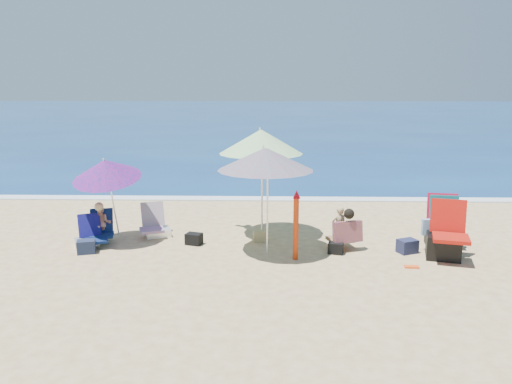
{
  "coord_description": "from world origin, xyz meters",
  "views": [
    {
      "loc": [
        -0.04,
        -8.79,
        3.21
      ],
      "look_at": [
        -0.3,
        1.0,
        1.1
      ],
      "focal_mm": 35.55,
      "sensor_mm": 36.0,
      "label": 1
    }
  ],
  "objects_px": {
    "umbrella_striped": "(261,142)",
    "furled_umbrella": "(296,222)",
    "umbrella_turquoise": "(265,159)",
    "chair_rainbow": "(156,227)",
    "person_center": "(343,229)",
    "camp_chair_left": "(445,241)",
    "person_left": "(102,223)",
    "camp_chair_right": "(441,227)",
    "umbrella_blue": "(106,169)",
    "chair_navy": "(89,238)"
  },
  "relations": [
    {
      "from": "umbrella_turquoise",
      "to": "person_center",
      "type": "relative_size",
      "value": 2.45
    },
    {
      "from": "chair_navy",
      "to": "camp_chair_left",
      "type": "height_order",
      "value": "camp_chair_left"
    },
    {
      "from": "person_left",
      "to": "umbrella_turquoise",
      "type": "bearing_deg",
      "value": -10.07
    },
    {
      "from": "umbrella_blue",
      "to": "camp_chair_left",
      "type": "distance_m",
      "value": 6.68
    },
    {
      "from": "person_center",
      "to": "chair_rainbow",
      "type": "bearing_deg",
      "value": 168.54
    },
    {
      "from": "furled_umbrella",
      "to": "chair_navy",
      "type": "distance_m",
      "value": 4.21
    },
    {
      "from": "umbrella_turquoise",
      "to": "camp_chair_left",
      "type": "relative_size",
      "value": 1.89
    },
    {
      "from": "umbrella_turquoise",
      "to": "umbrella_striped",
      "type": "height_order",
      "value": "umbrella_striped"
    },
    {
      "from": "umbrella_striped",
      "to": "camp_chair_right",
      "type": "bearing_deg",
      "value": -9.64
    },
    {
      "from": "chair_rainbow",
      "to": "person_left",
      "type": "relative_size",
      "value": 0.96
    },
    {
      "from": "umbrella_blue",
      "to": "chair_rainbow",
      "type": "xyz_separation_m",
      "value": [
        0.82,
        0.53,
        -1.35
      ]
    },
    {
      "from": "camp_chair_right",
      "to": "chair_navy",
      "type": "bearing_deg",
      "value": -178.87
    },
    {
      "from": "camp_chair_left",
      "to": "camp_chair_right",
      "type": "height_order",
      "value": "camp_chair_left"
    },
    {
      "from": "chair_navy",
      "to": "person_center",
      "type": "xyz_separation_m",
      "value": [
        5.07,
        -0.07,
        0.25
      ]
    },
    {
      "from": "camp_chair_right",
      "to": "person_left",
      "type": "height_order",
      "value": "camp_chair_right"
    },
    {
      "from": "umbrella_striped",
      "to": "camp_chair_left",
      "type": "xyz_separation_m",
      "value": [
        3.45,
        -1.33,
        -1.7
      ]
    },
    {
      "from": "camp_chair_right",
      "to": "person_center",
      "type": "distance_m",
      "value": 2.0
    },
    {
      "from": "camp_chair_left",
      "to": "camp_chair_right",
      "type": "xyz_separation_m",
      "value": [
        0.17,
        0.71,
        0.06
      ]
    },
    {
      "from": "umbrella_turquoise",
      "to": "camp_chair_left",
      "type": "bearing_deg",
      "value": -4.43
    },
    {
      "from": "chair_navy",
      "to": "camp_chair_left",
      "type": "distance_m",
      "value": 6.92
    },
    {
      "from": "camp_chair_left",
      "to": "person_center",
      "type": "height_order",
      "value": "camp_chair_left"
    },
    {
      "from": "chair_rainbow",
      "to": "person_left",
      "type": "distance_m",
      "value": 1.11
    },
    {
      "from": "camp_chair_right",
      "to": "person_center",
      "type": "xyz_separation_m",
      "value": [
        -1.99,
        -0.21,
        0.02
      ]
    },
    {
      "from": "umbrella_turquoise",
      "to": "camp_chair_right",
      "type": "relative_size",
      "value": 1.91
    },
    {
      "from": "camp_chair_right",
      "to": "person_center",
      "type": "relative_size",
      "value": 1.28
    },
    {
      "from": "umbrella_blue",
      "to": "chair_navy",
      "type": "height_order",
      "value": "umbrella_blue"
    },
    {
      "from": "furled_umbrella",
      "to": "person_left",
      "type": "distance_m",
      "value": 4.07
    },
    {
      "from": "furled_umbrella",
      "to": "person_center",
      "type": "xyz_separation_m",
      "value": [
        0.95,
        0.63,
        -0.31
      ]
    },
    {
      "from": "umbrella_striped",
      "to": "person_left",
      "type": "relative_size",
      "value": 2.76
    },
    {
      "from": "chair_navy",
      "to": "umbrella_striped",
      "type": "bearing_deg",
      "value": 12.32
    },
    {
      "from": "umbrella_turquoise",
      "to": "person_center",
      "type": "height_order",
      "value": "umbrella_turquoise"
    },
    {
      "from": "umbrella_blue",
      "to": "camp_chair_left",
      "type": "relative_size",
      "value": 1.71
    },
    {
      "from": "umbrella_striped",
      "to": "umbrella_blue",
      "type": "distance_m",
      "value": 3.17
    },
    {
      "from": "umbrella_striped",
      "to": "camp_chair_right",
      "type": "distance_m",
      "value": 4.02
    },
    {
      "from": "camp_chair_right",
      "to": "umbrella_blue",
      "type": "bearing_deg",
      "value": 179.61
    },
    {
      "from": "furled_umbrella",
      "to": "camp_chair_left",
      "type": "bearing_deg",
      "value": 2.72
    },
    {
      "from": "umbrella_striped",
      "to": "person_center",
      "type": "relative_size",
      "value": 2.74
    },
    {
      "from": "umbrella_turquoise",
      "to": "chair_rainbow",
      "type": "relative_size",
      "value": 2.56
    },
    {
      "from": "chair_rainbow",
      "to": "person_left",
      "type": "xyz_separation_m",
      "value": [
        -1.01,
        -0.43,
        0.2
      ]
    },
    {
      "from": "person_left",
      "to": "umbrella_blue",
      "type": "bearing_deg",
      "value": -28.08
    },
    {
      "from": "person_left",
      "to": "person_center",
      "type": "bearing_deg",
      "value": -4.18
    },
    {
      "from": "umbrella_blue",
      "to": "person_center",
      "type": "distance_m",
      "value": 4.84
    },
    {
      "from": "chair_navy",
      "to": "person_center",
      "type": "height_order",
      "value": "person_center"
    },
    {
      "from": "person_center",
      "to": "camp_chair_left",
      "type": "bearing_deg",
      "value": -15.34
    },
    {
      "from": "umbrella_striped",
      "to": "furled_umbrella",
      "type": "height_order",
      "value": "umbrella_striped"
    },
    {
      "from": "umbrella_turquoise",
      "to": "camp_chair_right",
      "type": "distance_m",
      "value": 3.82
    },
    {
      "from": "camp_chair_right",
      "to": "furled_umbrella",
      "type": "bearing_deg",
      "value": -164.01
    },
    {
      "from": "umbrella_blue",
      "to": "camp_chair_left",
      "type": "height_order",
      "value": "umbrella_blue"
    },
    {
      "from": "umbrella_turquoise",
      "to": "person_left",
      "type": "height_order",
      "value": "umbrella_turquoise"
    },
    {
      "from": "umbrella_striped",
      "to": "chair_rainbow",
      "type": "relative_size",
      "value": 2.87
    }
  ]
}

